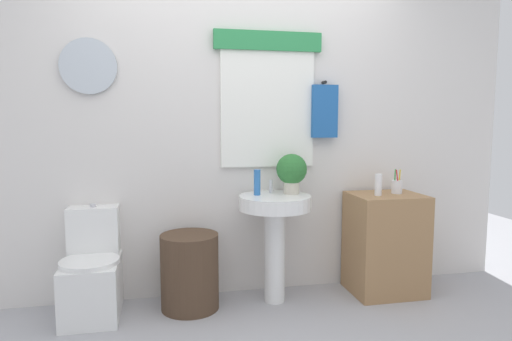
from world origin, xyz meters
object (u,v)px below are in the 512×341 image
laundry_hamper (190,272)px  wooden_cabinet (385,243)px  toilet (93,274)px  soap_bottle (257,182)px  toothbrush_cup (397,186)px  potted_plant (292,171)px  lotion_bottle (378,185)px  pedestal_sink (275,222)px

laundry_hamper → wooden_cabinet: bearing=0.0°
toilet → laundry_hamper: (0.65, -0.03, -0.01)m
wooden_cabinet → soap_bottle: soap_bottle is taller
toothbrush_cup → wooden_cabinet: bearing=-167.9°
potted_plant → lotion_bottle: 0.66m
toilet → potted_plant: potted_plant is taller
toilet → toothbrush_cup: 2.29m
potted_plant → laundry_hamper: bearing=-175.4°
pedestal_sink → potted_plant: (0.14, 0.06, 0.36)m
soap_bottle → laundry_hamper: bearing=-174.2°
wooden_cabinet → toothbrush_cup: size_ratio=4.12×
toilet → wooden_cabinet: 2.14m
wooden_cabinet → lotion_bottle: bearing=-156.6°
laundry_hamper → wooden_cabinet: wooden_cabinet is taller
laundry_hamper → soap_bottle: 0.79m
laundry_hamper → pedestal_sink: size_ratio=0.68×
laundry_hamper → toothbrush_cup: toothbrush_cup is taller
laundry_hamper → toilet: bearing=177.0°
pedestal_sink → wooden_cabinet: size_ratio=1.03×
toothbrush_cup → laundry_hamper: bearing=-179.3°
toilet → soap_bottle: (1.14, 0.02, 0.60)m
potted_plant → toothbrush_cup: (0.82, -0.04, -0.13)m
soap_bottle → toothbrush_cup: soap_bottle is taller
potted_plant → toothbrush_cup: 0.84m
soap_bottle → toothbrush_cup: 1.09m
potted_plant → wooden_cabinet: bearing=-4.7°
potted_plant → pedestal_sink: bearing=-156.8°
pedestal_sink → lotion_bottle: 0.82m
soap_bottle → toilet: bearing=-179.2°
pedestal_sink → soap_bottle: 0.31m
toilet → lotion_bottle: (2.04, -0.07, 0.56)m
laundry_hamper → toothbrush_cup: (1.58, 0.02, 0.55)m
laundry_hamper → soap_bottle: bearing=5.8°
soap_bottle → potted_plant: bearing=2.2°
laundry_hamper → toothbrush_cup: 1.67m
laundry_hamper → pedestal_sink: (0.61, -0.00, 0.32)m
soap_bottle → lotion_bottle: soap_bottle is taller
pedestal_sink → laundry_hamper: bearing=180.0°
wooden_cabinet → soap_bottle: 1.11m
wooden_cabinet → toothbrush_cup: (0.09, 0.02, 0.44)m
toilet → laundry_hamper: bearing=-3.0°
pedestal_sink → potted_plant: size_ratio=2.67×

